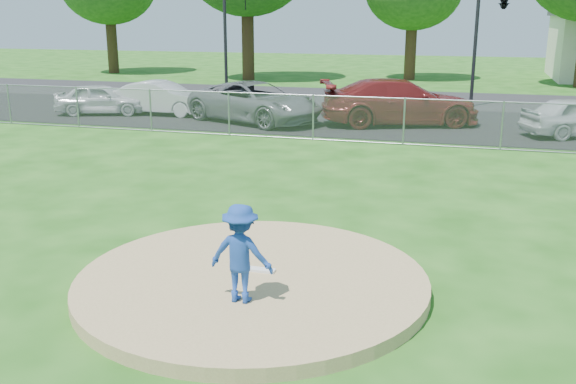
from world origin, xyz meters
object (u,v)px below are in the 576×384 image
Objects in this scene: traffic_signal_center at (501,2)px; parked_car_darkred at (400,102)px; parked_car_gray at (255,102)px; traffic_signal_left at (230,29)px; parked_car_silver at (102,99)px; traffic_cone at (200,110)px; parked_car_white at (161,98)px; pitcher at (241,253)px.

traffic_signal_center reaches higher than parked_car_darkred.
traffic_signal_center is 12.05m from parked_car_gray.
parked_car_darkred is (5.48, 0.92, 0.09)m from parked_car_gray.
traffic_signal_left is 1.48× the size of parked_car_silver.
parked_car_silver reaches higher than traffic_cone.
traffic_cone is 4.37m from parked_car_silver.
traffic_signal_center is at bearing 30.04° from traffic_cone.
traffic_signal_left is at bearing -5.69° from parked_car_white.
pitcher is at bearing -99.47° from traffic_signal_center.
parked_car_white is 4.49m from parked_car_gray.
traffic_cone is at bearing 106.78° from parked_car_gray.
parked_car_gray is (6.85, -0.11, 0.13)m from parked_car_silver.
parked_car_silver is at bearing -51.26° from pitcher.
parked_car_darkred is at bearing -89.20° from pitcher.
traffic_signal_center is 1.48× the size of parked_car_silver.
traffic_signal_center is 7.97m from parked_car_darkred.
parked_car_white reaches higher than traffic_cone.
parked_car_silver is at bearing 106.48° from parked_car_white.
pitcher is 0.25× the size of parked_car_gray.
traffic_signal_center is 15.33m from parked_car_white.
traffic_signal_left is 12.79m from traffic_signal_center.
parked_car_darkred is (12.34, 0.80, 0.22)m from parked_car_silver.
parked_car_silver is 2.52m from parked_car_white.
traffic_cone is (1.19, -6.67, -3.05)m from traffic_signal_left.
parked_car_white is (-0.73, -6.21, -2.66)m from traffic_signal_left.
parked_car_silver is 0.90× the size of parked_car_white.
parked_car_silver is (-12.08, 16.00, -0.25)m from pitcher.
pitcher is 17.96m from traffic_cone.
traffic_signal_center is at bearing -64.23° from parked_car_white.
parked_car_gray is (-5.22, 15.89, -0.12)m from pitcher.
traffic_signal_center is 9.16× the size of traffic_cone.
parked_car_darkred reaches higher than parked_car_silver.
parked_car_white is 0.75× the size of parked_car_gray.
pitcher is 0.24× the size of parked_car_darkred.
traffic_signal_left is at bearing -42.09° from parked_car_silver.
traffic_cone is at bearing 74.71° from parked_car_darkred.
parked_car_darkred is at bearing -56.55° from parked_car_gray.
traffic_signal_left reaches higher than parked_car_white.
traffic_signal_center is at bearing -97.78° from pitcher.
traffic_cone is (-11.54, -6.67, -4.30)m from traffic_signal_center.
traffic_signal_left is 1.00× the size of parked_car_gray.
traffic_cone is 8.02m from parked_car_darkred.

